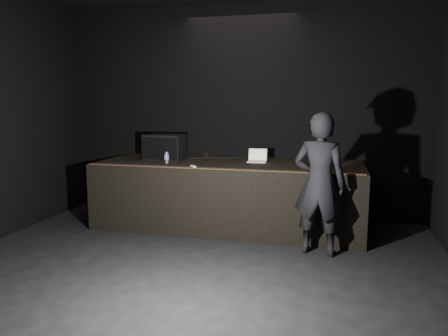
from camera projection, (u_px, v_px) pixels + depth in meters
name	position (u px, v px, depth m)	size (l,w,h in m)	color
ground	(163.00, 303.00, 4.21)	(7.00, 7.00, 0.00)	black
room_walls	(158.00, 90.00, 3.90)	(6.10, 7.10, 3.52)	black
stage_riser	(229.00, 194.00, 6.75)	(4.00, 1.50, 1.00)	black
riser_lip	(217.00, 169.00, 5.99)	(3.92, 0.10, 0.01)	brown
stage_monitor	(165.00, 147.00, 6.91)	(0.61, 0.45, 0.40)	black
cable	(217.00, 158.00, 7.06)	(0.02, 0.02, 0.95)	black
laptop	(257.00, 158.00, 6.70)	(0.30, 0.27, 0.20)	silver
beer_can	(167.00, 157.00, 6.55)	(0.07, 0.07, 0.17)	silver
plastic_cup	(207.00, 155.00, 7.14)	(0.07, 0.07, 0.09)	white
wii_remote	(193.00, 166.00, 6.13)	(0.04, 0.15, 0.03)	white
person	(320.00, 184.00, 5.44)	(0.66, 0.43, 1.80)	black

